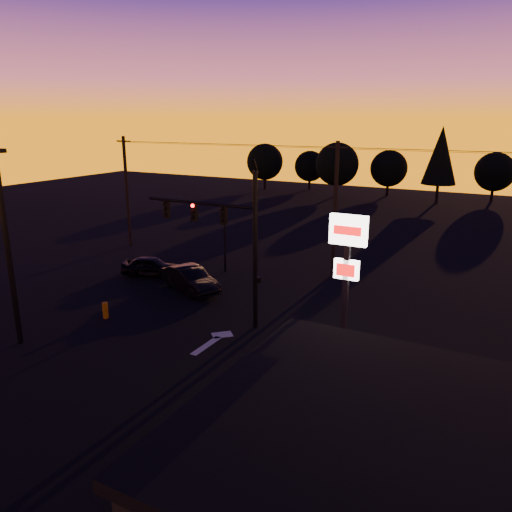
# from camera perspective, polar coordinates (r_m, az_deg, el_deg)

# --- Properties ---
(ground) EXTENTS (120.00, 120.00, 0.00)m
(ground) POSITION_cam_1_polar(r_m,az_deg,el_deg) (23.62, -8.10, -10.78)
(ground) COLOR black
(ground) RESTS_ON ground
(lane_arrow) EXTENTS (1.20, 3.10, 0.01)m
(lane_arrow) POSITION_cam_1_polar(r_m,az_deg,el_deg) (24.58, -4.81, -9.57)
(lane_arrow) COLOR beige
(lane_arrow) RESTS_ON ground
(traffic_signal_mast) EXTENTS (6.79, 0.52, 8.58)m
(traffic_signal_mast) POSITION_cam_1_polar(r_m,az_deg,el_deg) (25.15, -3.30, 2.94)
(traffic_signal_mast) COLOR black
(traffic_signal_mast) RESTS_ON ground
(secondary_signal) EXTENTS (0.30, 0.31, 4.35)m
(secondary_signal) POSITION_cam_1_polar(r_m,az_deg,el_deg) (34.34, -3.62, 2.80)
(secondary_signal) COLOR black
(secondary_signal) RESTS_ON ground
(parking_lot_light) EXTENTS (1.25, 0.30, 9.14)m
(parking_lot_light) POSITION_cam_1_polar(r_m,az_deg,el_deg) (25.17, -26.67, 2.08)
(parking_lot_light) COLOR black
(parking_lot_light) RESTS_ON ground
(pylon_sign) EXTENTS (1.50, 0.28, 6.80)m
(pylon_sign) POSITION_cam_1_polar(r_m,az_deg,el_deg) (20.02, 10.34, -0.66)
(pylon_sign) COLOR black
(pylon_sign) RESTS_ON ground
(utility_pole_0) EXTENTS (1.40, 0.26, 9.00)m
(utility_pole_0) POSITION_cam_1_polar(r_m,az_deg,el_deg) (42.65, -14.54, 7.20)
(utility_pole_0) COLOR black
(utility_pole_0) RESTS_ON ground
(utility_pole_1) EXTENTS (1.40, 0.26, 9.00)m
(utility_pole_1) POSITION_cam_1_polar(r_m,az_deg,el_deg) (33.21, 9.02, 5.25)
(utility_pole_1) COLOR black
(utility_pole_1) RESTS_ON ground
(power_wires) EXTENTS (36.00, 1.22, 0.07)m
(power_wires) POSITION_cam_1_polar(r_m,az_deg,el_deg) (32.75, 9.31, 12.11)
(power_wires) COLOR black
(power_wires) RESTS_ON ground
(bollard) EXTENTS (0.30, 0.30, 0.89)m
(bollard) POSITION_cam_1_polar(r_m,az_deg,el_deg) (28.08, -16.83, -5.96)
(bollard) COLOR #AB6406
(bollard) RESTS_ON ground
(tree_0) EXTENTS (5.36, 5.36, 6.74)m
(tree_0) POSITION_cam_1_polar(r_m,az_deg,el_deg) (75.66, 1.02, 10.71)
(tree_0) COLOR black
(tree_0) RESTS_ON ground
(tree_1) EXTENTS (4.54, 4.54, 5.71)m
(tree_1) POSITION_cam_1_polar(r_m,az_deg,el_deg) (75.90, 6.17, 10.17)
(tree_1) COLOR black
(tree_1) RESTS_ON ground
(tree_2) EXTENTS (5.77, 5.78, 7.26)m
(tree_2) POSITION_cam_1_polar(r_m,az_deg,el_deg) (69.02, 9.24, 10.31)
(tree_2) COLOR black
(tree_2) RESTS_ON ground
(tree_3) EXTENTS (4.95, 4.95, 6.22)m
(tree_3) POSITION_cam_1_polar(r_m,az_deg,el_deg) (71.19, 14.94, 9.65)
(tree_3) COLOR black
(tree_3) RESTS_ON ground
(tree_4) EXTENTS (4.18, 4.18, 9.50)m
(tree_4) POSITION_cam_1_polar(r_m,az_deg,el_deg) (66.72, 20.36, 10.73)
(tree_4) COLOR black
(tree_4) RESTS_ON ground
(tree_5) EXTENTS (4.95, 4.95, 6.22)m
(tree_5) POSITION_cam_1_polar(r_m,az_deg,el_deg) (71.25, 25.63, 8.66)
(tree_5) COLOR black
(tree_5) RESTS_ON ground
(car_left) EXTENTS (4.25, 2.92, 1.34)m
(car_left) POSITION_cam_1_polar(r_m,az_deg,el_deg) (34.61, -11.91, -1.16)
(car_left) COLOR black
(car_left) RESTS_ON ground
(car_mid) EXTENTS (4.87, 3.28, 1.52)m
(car_mid) POSITION_cam_1_polar(r_m,az_deg,el_deg) (31.20, -7.56, -2.63)
(car_mid) COLOR black
(car_mid) RESTS_ON ground
(suv_parked) EXTENTS (3.17, 5.16, 1.34)m
(suv_parked) POSITION_cam_1_polar(r_m,az_deg,el_deg) (17.88, 6.92, -17.62)
(suv_parked) COLOR black
(suv_parked) RESTS_ON ground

